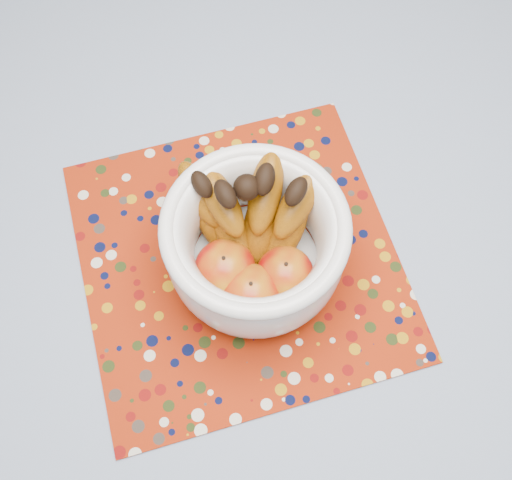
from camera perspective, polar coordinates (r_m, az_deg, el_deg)
table at (r=0.98m, az=3.57°, el=0.72°), size 1.20×1.20×0.75m
tablecloth at (r=0.91m, az=3.86°, el=2.91°), size 1.32×1.32×0.01m
placemat at (r=0.86m, az=-1.63°, el=-1.78°), size 0.59×0.59×0.00m
fruit_bowl at (r=0.78m, az=-0.49°, el=0.40°), size 0.27×0.24×0.18m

